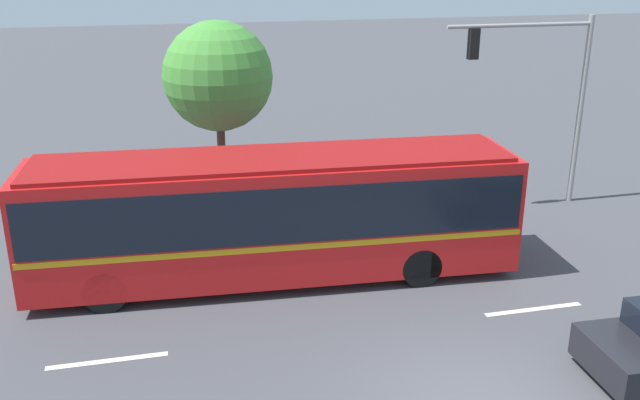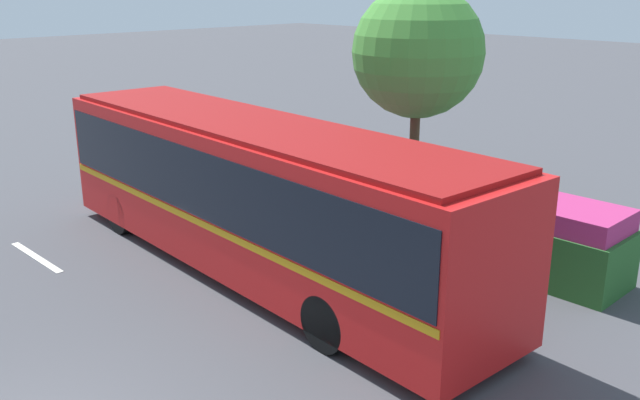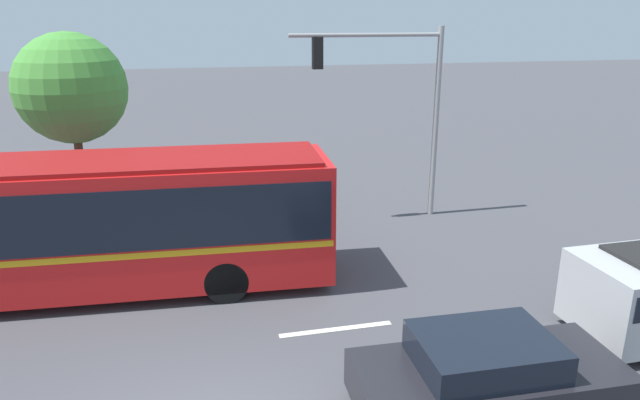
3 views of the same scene
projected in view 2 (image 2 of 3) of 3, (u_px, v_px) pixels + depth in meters
city_bus at (256, 188)px, 14.14m from camera, size 12.07×3.28×3.17m
flowering_hedge at (427, 207)px, 16.24m from camera, size 9.29×1.58×1.62m
street_tree_left at (418, 52)px, 17.96m from camera, size 3.44×3.44×5.82m
lane_stripe_near at (36, 257)px, 15.35m from camera, size 2.40×0.16×0.01m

